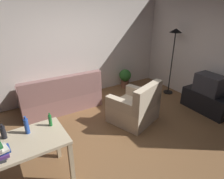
% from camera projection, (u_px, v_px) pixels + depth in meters
% --- Properties ---
extents(ground_plane, '(5.20, 4.40, 0.02)m').
position_uv_depth(ground_plane, '(120.00, 133.00, 3.94)').
color(ground_plane, brown).
extents(wall_rear, '(5.20, 0.10, 2.70)m').
position_uv_depth(wall_rear, '(76.00, 47.00, 5.12)').
color(wall_rear, silver).
rests_on(wall_rear, ground_plane).
extents(wall_right, '(0.10, 4.40, 2.70)m').
position_uv_depth(wall_right, '(214.00, 52.00, 4.59)').
color(wall_right, beige).
rests_on(wall_right, ground_plane).
extents(couch, '(1.86, 0.84, 0.92)m').
position_uv_depth(couch, '(61.00, 97.00, 4.74)').
color(couch, '#996B66').
rests_on(couch, ground_plane).
extents(tv_stand, '(0.44, 1.10, 0.48)m').
position_uv_depth(tv_stand, '(206.00, 102.00, 4.66)').
color(tv_stand, black).
rests_on(tv_stand, ground_plane).
extents(tv, '(0.41, 0.60, 0.44)m').
position_uv_depth(tv, '(210.00, 84.00, 4.47)').
color(tv, '#2D2D33').
rests_on(tv, tv_stand).
extents(torchiere_lamp, '(0.32, 0.32, 1.81)m').
position_uv_depth(torchiere_lamp, '(174.00, 44.00, 5.12)').
color(torchiere_lamp, black).
rests_on(torchiere_lamp, ground_plane).
extents(desk, '(1.23, 0.75, 0.76)m').
position_uv_depth(desk, '(21.00, 149.00, 2.56)').
color(desk, '#C6B28E').
rests_on(desk, ground_plane).
extents(potted_plant, '(0.36, 0.36, 0.57)m').
position_uv_depth(potted_plant, '(125.00, 77.00, 5.94)').
color(potted_plant, brown).
rests_on(potted_plant, ground_plane).
extents(armchair, '(1.13, 1.10, 0.92)m').
position_uv_depth(armchair, '(135.00, 108.00, 4.24)').
color(armchair, beige).
rests_on(armchair, ground_plane).
extents(bottle_dark, '(0.07, 0.07, 0.22)m').
position_uv_depth(bottle_dark, '(3.00, 132.00, 2.56)').
color(bottle_dark, black).
rests_on(bottle_dark, desk).
extents(bottle_blue, '(0.06, 0.06, 0.27)m').
position_uv_depth(bottle_blue, '(27.00, 126.00, 2.65)').
color(bottle_blue, '#2347A3').
rests_on(bottle_blue, desk).
extents(bottle_green, '(0.05, 0.05, 0.21)m').
position_uv_depth(bottle_green, '(50.00, 120.00, 2.83)').
color(bottle_green, '#1E722D').
rests_on(bottle_green, desk).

